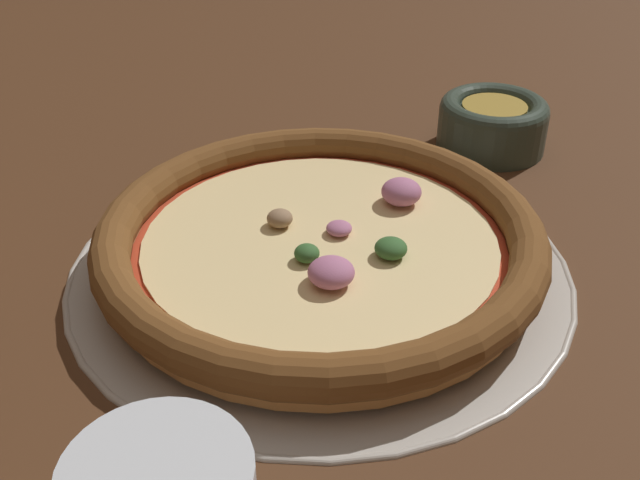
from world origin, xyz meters
TOP-DOWN VIEW (x-y plane):
  - ground_plane at (0.00, 0.00)m, footprint 3.00×3.00m
  - pizza_tray at (0.00, 0.00)m, footprint 0.38×0.38m
  - pizza at (-0.00, 0.00)m, footprint 0.33×0.33m
  - bowl_near at (-0.26, 0.03)m, footprint 0.10×0.10m

SIDE VIEW (x-z plane):
  - ground_plane at x=0.00m, z-range 0.00..0.00m
  - pizza_tray at x=0.00m, z-range 0.00..0.01m
  - pizza at x=0.00m, z-range 0.01..0.04m
  - bowl_near at x=-0.26m, z-range 0.00..0.05m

